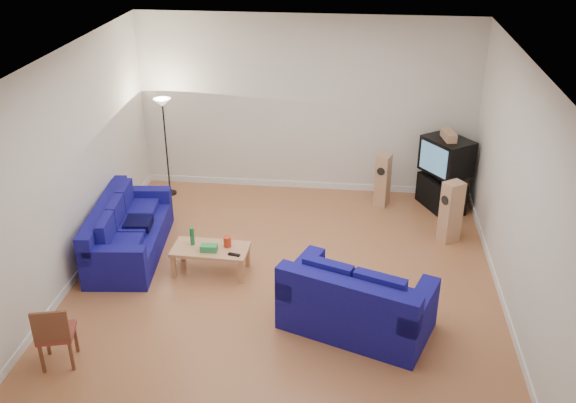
# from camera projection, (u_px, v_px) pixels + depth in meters

# --- Properties ---
(room) EXTENTS (6.01, 6.51, 3.21)m
(room) POSITION_uv_depth(u_px,v_px,m) (285.00, 185.00, 8.49)
(room) COLOR brown
(room) RESTS_ON ground
(sofa_three_seat) EXTENTS (1.14, 2.23, 0.83)m
(sofa_three_seat) POSITION_uv_depth(u_px,v_px,m) (126.00, 235.00, 9.79)
(sofa_three_seat) COLOR #0E0A69
(sofa_three_seat) RESTS_ON ground
(sofa_loveseat) EXTENTS (2.06, 1.59, 0.91)m
(sofa_loveseat) POSITION_uv_depth(u_px,v_px,m) (355.00, 307.00, 8.07)
(sofa_loveseat) COLOR #0E0A69
(sofa_loveseat) RESTS_ON ground
(coffee_table) EXTENTS (1.12, 0.59, 0.40)m
(coffee_table) POSITION_uv_depth(u_px,v_px,m) (211.00, 251.00, 9.29)
(coffee_table) COLOR tan
(coffee_table) RESTS_ON ground
(bottle) EXTENTS (0.09, 0.09, 0.27)m
(bottle) POSITION_uv_depth(u_px,v_px,m) (192.00, 236.00, 9.30)
(bottle) COLOR #197233
(bottle) RESTS_ON coffee_table
(tissue_box) EXTENTS (0.25, 0.14, 0.10)m
(tissue_box) POSITION_uv_depth(u_px,v_px,m) (209.00, 248.00, 9.17)
(tissue_box) COLOR green
(tissue_box) RESTS_ON coffee_table
(red_canister) EXTENTS (0.11, 0.11, 0.16)m
(red_canister) POSITION_uv_depth(u_px,v_px,m) (227.00, 242.00, 9.27)
(red_canister) COLOR red
(red_canister) RESTS_ON coffee_table
(remote) EXTENTS (0.18, 0.09, 0.02)m
(remote) POSITION_uv_depth(u_px,v_px,m) (234.00, 255.00, 9.08)
(remote) COLOR black
(remote) RESTS_ON coffee_table
(tv_stand) EXTENTS (0.84, 1.01, 0.54)m
(tv_stand) POSITION_uv_depth(u_px,v_px,m) (441.00, 193.00, 11.21)
(tv_stand) COLOR black
(tv_stand) RESTS_ON ground
(av_receiver) EXTENTS (0.45, 0.52, 0.11)m
(av_receiver) POSITION_uv_depth(u_px,v_px,m) (446.00, 175.00, 11.11)
(av_receiver) COLOR black
(av_receiver) RESTS_ON tv_stand
(television) EXTENTS (0.95, 0.99, 0.62)m
(television) POSITION_uv_depth(u_px,v_px,m) (447.00, 156.00, 10.96)
(television) COLOR black
(television) RESTS_ON av_receiver
(centre_speaker) EXTENTS (0.24, 0.45, 0.15)m
(centre_speaker) POSITION_uv_depth(u_px,v_px,m) (449.00, 135.00, 10.77)
(centre_speaker) COLOR tan
(centre_speaker) RESTS_ON television
(speaker_left) EXTENTS (0.30, 0.33, 0.94)m
(speaker_left) POSITION_uv_depth(u_px,v_px,m) (383.00, 180.00, 11.23)
(speaker_left) COLOR tan
(speaker_left) RESTS_ON ground
(speaker_right) EXTENTS (0.38, 0.36, 1.01)m
(speaker_right) POSITION_uv_depth(u_px,v_px,m) (451.00, 212.00, 10.06)
(speaker_right) COLOR tan
(speaker_right) RESTS_ON ground
(floor_lamp) EXTENTS (0.31, 0.31, 1.81)m
(floor_lamp) POSITION_uv_depth(u_px,v_px,m) (163.00, 116.00, 11.17)
(floor_lamp) COLOR black
(floor_lamp) RESTS_ON ground
(dining_chair) EXTENTS (0.50, 0.50, 0.85)m
(dining_chair) POSITION_uv_depth(u_px,v_px,m) (55.00, 333.00, 7.39)
(dining_chair) COLOR brown
(dining_chair) RESTS_ON ground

